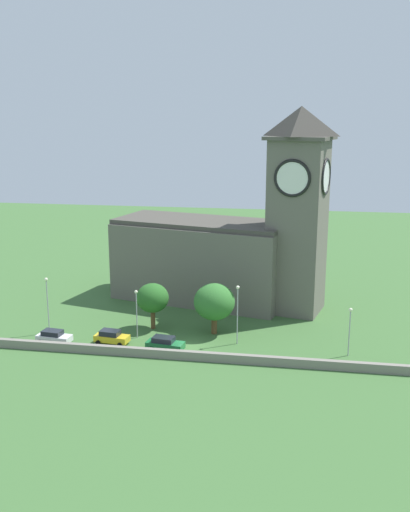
{
  "coord_description": "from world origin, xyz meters",
  "views": [
    {
      "loc": [
        13.49,
        -67.17,
        28.26
      ],
      "look_at": [
        0.93,
        7.78,
        10.08
      ],
      "focal_mm": 40.74,
      "sensor_mm": 36.0,
      "label": 1
    }
  ],
  "objects_px": {
    "car_yellow": "(111,337)",
    "streetlamp_west_mid": "(136,306)",
    "streetlamp_central": "(238,306)",
    "tree_churchyard": "(214,302)",
    "streetlamp_west_end": "(47,297)",
    "tree_riverside_east": "(153,298)",
    "car_white": "(54,337)",
    "streetlamp_east_mid": "(350,323)",
    "car_green": "(165,344)",
    "church": "(229,246)"
  },
  "relations": [
    {
      "from": "church",
      "to": "streetlamp_west_mid",
      "type": "xyz_separation_m",
      "value": [
        -9.89,
        -17.36,
        -4.63
      ]
    },
    {
      "from": "streetlamp_west_end",
      "to": "streetlamp_central",
      "type": "xyz_separation_m",
      "value": [
        25.32,
        0.43,
        0.01
      ]
    },
    {
      "from": "streetlamp_east_mid",
      "to": "tree_riverside_east",
      "type": "bearing_deg",
      "value": 168.53
    },
    {
      "from": "car_yellow",
      "to": "streetlamp_central",
      "type": "relative_size",
      "value": 0.59
    },
    {
      "from": "streetlamp_central",
      "to": "streetlamp_east_mid",
      "type": "relative_size",
      "value": 1.27
    },
    {
      "from": "streetlamp_west_end",
      "to": "tree_churchyard",
      "type": "distance_m",
      "value": 22.18
    },
    {
      "from": "streetlamp_east_mid",
      "to": "tree_churchyard",
      "type": "height_order",
      "value": "tree_churchyard"
    },
    {
      "from": "car_green",
      "to": "tree_churchyard",
      "type": "relative_size",
      "value": 0.71
    },
    {
      "from": "church",
      "to": "car_yellow",
      "type": "bearing_deg",
      "value": -122.27
    },
    {
      "from": "streetlamp_central",
      "to": "tree_riverside_east",
      "type": "distance_m",
      "value": 12.58
    },
    {
      "from": "streetlamp_west_end",
      "to": "tree_riverside_east",
      "type": "relative_size",
      "value": 1.21
    },
    {
      "from": "church",
      "to": "tree_churchyard",
      "type": "height_order",
      "value": "church"
    },
    {
      "from": "church",
      "to": "car_green",
      "type": "distance_m",
      "value": 23.11
    },
    {
      "from": "church",
      "to": "streetlamp_central",
      "type": "distance_m",
      "value": 18.03
    },
    {
      "from": "streetlamp_west_mid",
      "to": "streetlamp_central",
      "type": "distance_m",
      "value": 13.22
    },
    {
      "from": "streetlamp_central",
      "to": "streetlamp_east_mid",
      "type": "bearing_deg",
      "value": -6.58
    },
    {
      "from": "streetlamp_west_end",
      "to": "streetlamp_central",
      "type": "bearing_deg",
      "value": 0.98
    },
    {
      "from": "church",
      "to": "car_green",
      "type": "relative_size",
      "value": 7.05
    },
    {
      "from": "streetlamp_east_mid",
      "to": "tree_riverside_east",
      "type": "xyz_separation_m",
      "value": [
        -25.79,
        5.23,
        0.19
      ]
    },
    {
      "from": "tree_churchyard",
      "to": "streetlamp_west_mid",
      "type": "bearing_deg",
      "value": -161.88
    },
    {
      "from": "car_white",
      "to": "tree_riverside_east",
      "type": "relative_size",
      "value": 0.72
    },
    {
      "from": "streetlamp_west_end",
      "to": "streetlamp_west_mid",
      "type": "xyz_separation_m",
      "value": [
        12.12,
        0.36,
        -0.69
      ]
    },
    {
      "from": "car_yellow",
      "to": "streetlamp_west_mid",
      "type": "height_order",
      "value": "streetlamp_west_mid"
    },
    {
      "from": "streetlamp_central",
      "to": "tree_churchyard",
      "type": "bearing_deg",
      "value": 137.82
    },
    {
      "from": "tree_churchyard",
      "to": "streetlamp_east_mid",
      "type": "bearing_deg",
      "value": -15.29
    },
    {
      "from": "church",
      "to": "tree_churchyard",
      "type": "distance_m",
      "value": 14.89
    },
    {
      "from": "car_white",
      "to": "tree_churchyard",
      "type": "relative_size",
      "value": 0.67
    },
    {
      "from": "tree_riverside_east",
      "to": "streetlamp_east_mid",
      "type": "bearing_deg",
      "value": -11.47
    },
    {
      "from": "car_white",
      "to": "car_green",
      "type": "xyz_separation_m",
      "value": [
        14.64,
        -0.04,
        0.04
      ]
    },
    {
      "from": "car_white",
      "to": "streetlamp_west_mid",
      "type": "height_order",
      "value": "streetlamp_west_mid"
    },
    {
      "from": "car_yellow",
      "to": "streetlamp_west_mid",
      "type": "bearing_deg",
      "value": 43.69
    },
    {
      "from": "streetlamp_central",
      "to": "car_green",
      "type": "bearing_deg",
      "value": -156.81
    },
    {
      "from": "car_white",
      "to": "tree_riverside_east",
      "type": "height_order",
      "value": "tree_riverside_east"
    },
    {
      "from": "car_yellow",
      "to": "streetlamp_west_mid",
      "type": "relative_size",
      "value": 0.7
    },
    {
      "from": "car_green",
      "to": "car_yellow",
      "type": "bearing_deg",
      "value": 171.73
    },
    {
      "from": "car_white",
      "to": "tree_churchyard",
      "type": "xyz_separation_m",
      "value": [
        19.82,
        6.77,
        3.56
      ]
    },
    {
      "from": "church",
      "to": "tree_churchyard",
      "type": "bearing_deg",
      "value": -90.56
    },
    {
      "from": "car_green",
      "to": "streetlamp_west_mid",
      "type": "bearing_deg",
      "value": 141.72
    },
    {
      "from": "car_yellow",
      "to": "streetlamp_east_mid",
      "type": "relative_size",
      "value": 0.75
    },
    {
      "from": "car_green",
      "to": "streetlamp_central",
      "type": "relative_size",
      "value": 0.63
    },
    {
      "from": "streetlamp_west_end",
      "to": "tree_riverside_east",
      "type": "bearing_deg",
      "value": 17.02
    },
    {
      "from": "church",
      "to": "streetlamp_east_mid",
      "type": "distance_m",
      "value": 25.91
    },
    {
      "from": "car_white",
      "to": "car_yellow",
      "type": "distance_m",
      "value": 7.45
    },
    {
      "from": "streetlamp_east_mid",
      "to": "streetlamp_west_end",
      "type": "bearing_deg",
      "value": 178.31
    },
    {
      "from": "tree_churchyard",
      "to": "streetlamp_central",
      "type": "bearing_deg",
      "value": -42.18
    },
    {
      "from": "tree_riverside_east",
      "to": "car_yellow",
      "type": "bearing_deg",
      "value": -121.63
    },
    {
      "from": "streetlamp_west_mid",
      "to": "streetlamp_east_mid",
      "type": "height_order",
      "value": "streetlamp_west_mid"
    },
    {
      "from": "church",
      "to": "car_green",
      "type": "height_order",
      "value": "church"
    },
    {
      "from": "car_white",
      "to": "car_yellow",
      "type": "height_order",
      "value": "car_yellow"
    },
    {
      "from": "church",
      "to": "streetlamp_west_mid",
      "type": "bearing_deg",
      "value": -119.68
    }
  ]
}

